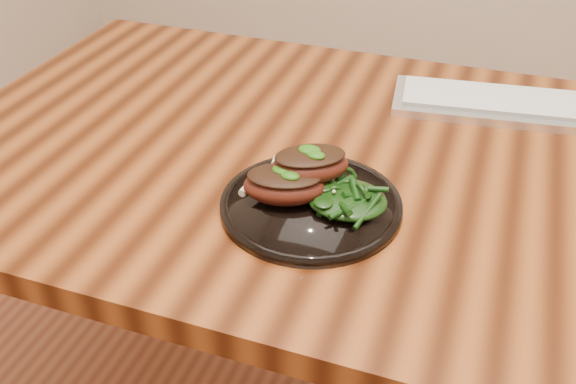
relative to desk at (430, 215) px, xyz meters
The scene contains 7 objects.
desk is the anchor object (origin of this frame).
plate 0.23m from the desk, 133.45° to the right, with size 0.25×0.25×0.01m.
lamb_chop_front 0.27m from the desk, 138.11° to the right, with size 0.12×0.10×0.05m.
lamb_chop_back 0.25m from the desk, 140.41° to the right, with size 0.13×0.11×0.05m.
herb_smear 0.23m from the desk, 149.97° to the right, with size 0.07×0.05×0.00m, color #134107.
greens_heap 0.21m from the desk, 123.24° to the right, with size 0.11×0.10×0.04m.
keyboard 0.28m from the desk, 63.20° to the left, with size 0.48×0.20×0.02m.
Camera 1 is at (0.06, -0.83, 1.27)m, focal length 40.00 mm.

